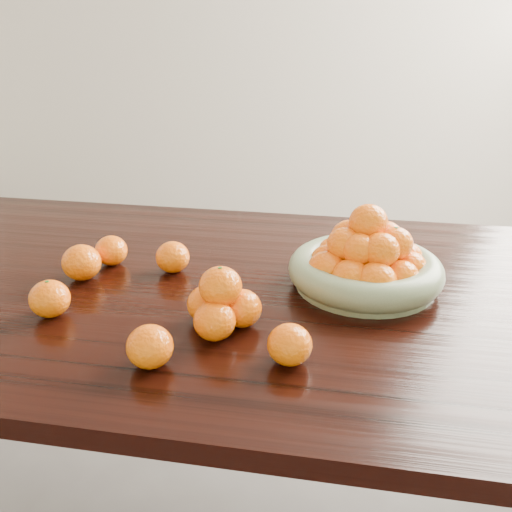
% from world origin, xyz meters
% --- Properties ---
extents(wall_back, '(5.00, 0.04, 2.70)m').
position_xyz_m(wall_back, '(0.00, 2.50, 1.35)').
color(wall_back, beige).
rests_on(wall_back, ground).
extents(dining_table, '(2.00, 1.00, 0.75)m').
position_xyz_m(dining_table, '(0.00, 0.00, 0.66)').
color(dining_table, black).
rests_on(dining_table, ground).
extents(fruit_bowl, '(0.33, 0.33, 0.18)m').
position_xyz_m(fruit_bowl, '(0.23, 0.04, 0.81)').
color(fruit_bowl, gray).
rests_on(fruit_bowl, dining_table).
extents(orange_pyramid, '(0.14, 0.14, 0.12)m').
position_xyz_m(orange_pyramid, '(-0.03, -0.19, 0.80)').
color(orange_pyramid, orange).
rests_on(orange_pyramid, dining_table).
extents(loose_orange_0, '(0.08, 0.08, 0.07)m').
position_xyz_m(loose_orange_0, '(-0.37, -0.20, 0.79)').
color(loose_orange_0, orange).
rests_on(loose_orange_0, dining_table).
extents(loose_orange_1, '(0.08, 0.08, 0.07)m').
position_xyz_m(loose_orange_1, '(-0.12, -0.33, 0.79)').
color(loose_orange_1, orange).
rests_on(loose_orange_1, dining_table).
extents(loose_orange_2, '(0.08, 0.08, 0.07)m').
position_xyz_m(loose_orange_2, '(0.11, -0.28, 0.79)').
color(loose_orange_2, orange).
rests_on(loose_orange_2, dining_table).
extents(loose_orange_3, '(0.08, 0.08, 0.07)m').
position_xyz_m(loose_orange_3, '(-0.36, 0.06, 0.79)').
color(loose_orange_3, orange).
rests_on(loose_orange_3, dining_table).
extents(loose_orange_4, '(0.09, 0.09, 0.08)m').
position_xyz_m(loose_orange_4, '(-0.39, -0.03, 0.79)').
color(loose_orange_4, orange).
rests_on(loose_orange_4, dining_table).
extents(loose_orange_5, '(0.08, 0.08, 0.07)m').
position_xyz_m(loose_orange_5, '(-0.20, 0.04, 0.79)').
color(loose_orange_5, orange).
rests_on(loose_orange_5, dining_table).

